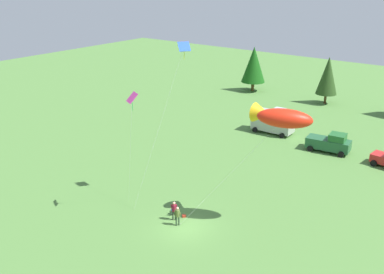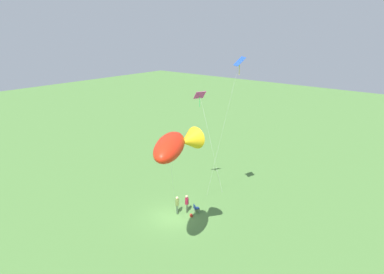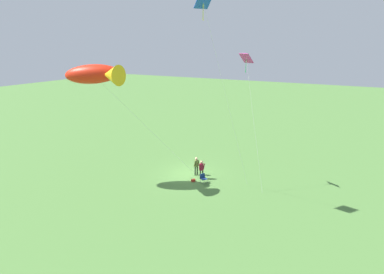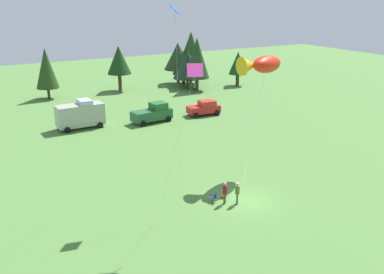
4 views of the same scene
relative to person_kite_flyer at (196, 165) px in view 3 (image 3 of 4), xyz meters
name	(u,v)px [view 3 (image 3 of 4)]	position (x,y,z in m)	size (l,w,h in m)	color
ground_plane	(189,174)	(0.76, 0.09, -1.02)	(160.00, 160.00, 0.00)	#4E7C39
person_kite_flyer	(196,165)	(0.00, 0.00, 0.00)	(0.48, 0.55, 1.74)	#364C34
folding_chair	(203,178)	(-1.29, 1.17, -0.53)	(0.66, 0.66, 0.82)	navy
person_spectator	(202,168)	(-0.79, 0.51, 0.00)	(0.54, 0.48, 1.74)	#384730
backpack_on_grass	(193,180)	(-0.41, 1.37, -0.91)	(0.32, 0.22, 0.22)	#AB2F1E
kite_large_fish	(97,74)	(6.04, 5.33, 8.38)	(8.77, 7.25, 10.28)	red
kite_diamond_blue	(205,11)	(-2.83, 4.36, 12.64)	(2.70, 5.44, 14.51)	blue
kite_diamond_rainbow	(247,62)	(-4.11, -0.60, 9.31)	(3.00, 1.82, 10.99)	#D4399A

